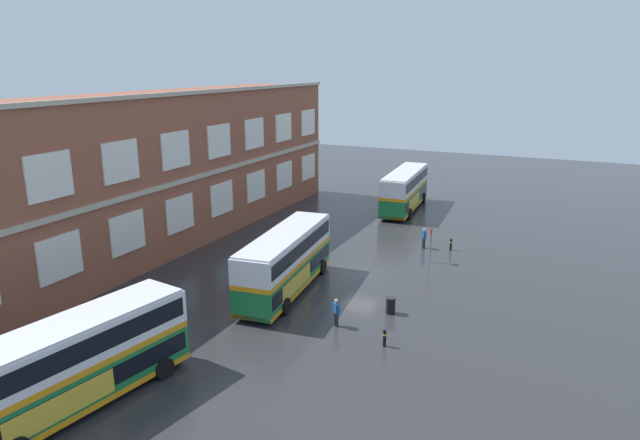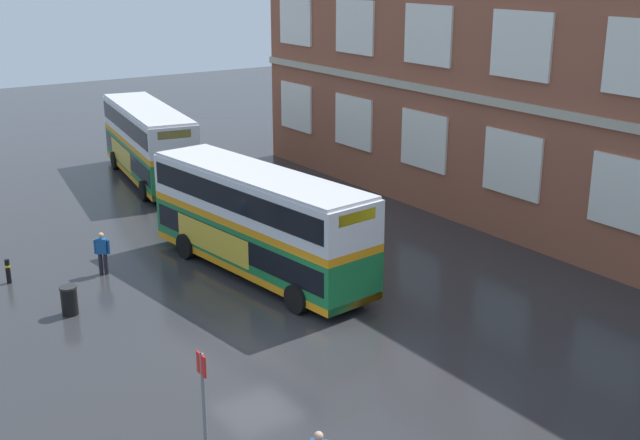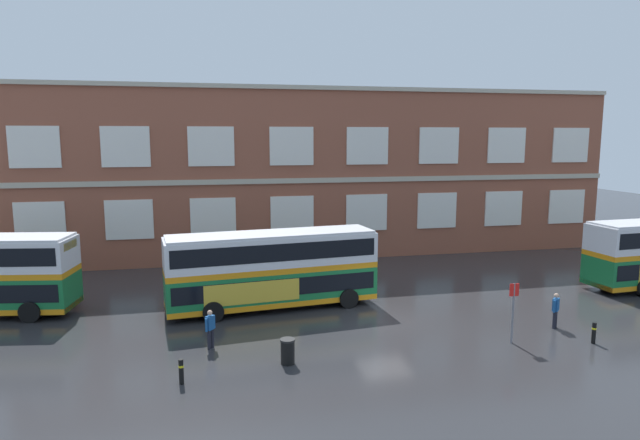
{
  "view_description": "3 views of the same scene",
  "coord_description": "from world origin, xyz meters",
  "px_view_note": "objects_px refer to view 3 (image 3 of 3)",
  "views": [
    {
      "loc": [
        -35.85,
        -13.57,
        14.65
      ],
      "look_at": [
        -2.91,
        1.78,
        4.52
      ],
      "focal_mm": 31.68,
      "sensor_mm": 36.0,
      "label": 1
    },
    {
      "loc": [
        20.53,
        -11.53,
        11.69
      ],
      "look_at": [
        -1.63,
        3.62,
        3.04
      ],
      "focal_mm": 45.57,
      "sensor_mm": 36.0,
      "label": 2
    },
    {
      "loc": [
        -8.67,
        -24.95,
        9.01
      ],
      "look_at": [
        -2.55,
        3.5,
        4.61
      ],
      "focal_mm": 30.87,
      "sensor_mm": 36.0,
      "label": 3
    }
  ],
  "objects_px": {
    "second_passenger": "(556,309)",
    "station_litter_bin": "(288,351)",
    "safety_bollard_west": "(594,333)",
    "bus_stand_flag": "(513,307)",
    "safety_bollard_east": "(181,371)",
    "double_decker_middle": "(272,269)",
    "waiting_passenger": "(210,328)"
  },
  "relations": [
    {
      "from": "waiting_passenger",
      "to": "safety_bollard_west",
      "type": "height_order",
      "value": "waiting_passenger"
    },
    {
      "from": "safety_bollard_west",
      "to": "second_passenger",
      "type": "bearing_deg",
      "value": 101.55
    },
    {
      "from": "double_decker_middle",
      "to": "safety_bollard_east",
      "type": "bearing_deg",
      "value": -117.97
    },
    {
      "from": "safety_bollard_west",
      "to": "safety_bollard_east",
      "type": "xyz_separation_m",
      "value": [
        -17.64,
        -0.33,
        0.0
      ]
    },
    {
      "from": "station_litter_bin",
      "to": "safety_bollard_west",
      "type": "xyz_separation_m",
      "value": [
        13.53,
        -0.67,
        -0.03
      ]
    },
    {
      "from": "waiting_passenger",
      "to": "safety_bollard_east",
      "type": "distance_m",
      "value": 3.51
    },
    {
      "from": "waiting_passenger",
      "to": "safety_bollard_west",
      "type": "distance_m",
      "value": 16.8
    },
    {
      "from": "double_decker_middle",
      "to": "safety_bollard_east",
      "type": "height_order",
      "value": "double_decker_middle"
    },
    {
      "from": "safety_bollard_east",
      "to": "second_passenger",
      "type": "bearing_deg",
      "value": 8.13
    },
    {
      "from": "bus_stand_flag",
      "to": "station_litter_bin",
      "type": "xyz_separation_m",
      "value": [
        -10.03,
        -0.15,
        -1.12
      ]
    },
    {
      "from": "waiting_passenger",
      "to": "safety_bollard_east",
      "type": "bearing_deg",
      "value": -108.71
    },
    {
      "from": "bus_stand_flag",
      "to": "safety_bollard_east",
      "type": "height_order",
      "value": "bus_stand_flag"
    },
    {
      "from": "station_litter_bin",
      "to": "safety_bollard_west",
      "type": "distance_m",
      "value": 13.55
    },
    {
      "from": "double_decker_middle",
      "to": "safety_bollard_east",
      "type": "relative_size",
      "value": 11.81
    },
    {
      "from": "safety_bollard_west",
      "to": "double_decker_middle",
      "type": "bearing_deg",
      "value": 148.68
    },
    {
      "from": "double_decker_middle",
      "to": "safety_bollard_west",
      "type": "xyz_separation_m",
      "value": [
        13.2,
        -8.03,
        -1.66
      ]
    },
    {
      "from": "station_litter_bin",
      "to": "safety_bollard_east",
      "type": "xyz_separation_m",
      "value": [
        -4.11,
        -1.0,
        -0.03
      ]
    },
    {
      "from": "safety_bollard_east",
      "to": "bus_stand_flag",
      "type": "bearing_deg",
      "value": 4.65
    },
    {
      "from": "station_litter_bin",
      "to": "bus_stand_flag",
      "type": "bearing_deg",
      "value": 0.85
    },
    {
      "from": "second_passenger",
      "to": "station_litter_bin",
      "type": "relative_size",
      "value": 1.65
    },
    {
      "from": "bus_stand_flag",
      "to": "station_litter_bin",
      "type": "relative_size",
      "value": 2.62
    },
    {
      "from": "second_passenger",
      "to": "station_litter_bin",
      "type": "distance_m",
      "value": 13.18
    },
    {
      "from": "bus_stand_flag",
      "to": "safety_bollard_west",
      "type": "bearing_deg",
      "value": -13.23
    },
    {
      "from": "waiting_passenger",
      "to": "double_decker_middle",
      "type": "bearing_deg",
      "value": 56.72
    },
    {
      "from": "double_decker_middle",
      "to": "station_litter_bin",
      "type": "relative_size",
      "value": 10.89
    },
    {
      "from": "bus_stand_flag",
      "to": "safety_bollard_east",
      "type": "relative_size",
      "value": 2.84
    },
    {
      "from": "waiting_passenger",
      "to": "bus_stand_flag",
      "type": "distance_m",
      "value": 13.22
    },
    {
      "from": "double_decker_middle",
      "to": "waiting_passenger",
      "type": "distance_m",
      "value": 6.18
    },
    {
      "from": "second_passenger",
      "to": "safety_bollard_east",
      "type": "distance_m",
      "value": 17.39
    },
    {
      "from": "bus_stand_flag",
      "to": "waiting_passenger",
      "type": "bearing_deg",
      "value": 170.64
    },
    {
      "from": "second_passenger",
      "to": "double_decker_middle",
      "type": "bearing_deg",
      "value": 155.19
    },
    {
      "from": "safety_bollard_west",
      "to": "safety_bollard_east",
      "type": "height_order",
      "value": "same"
    }
  ]
}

